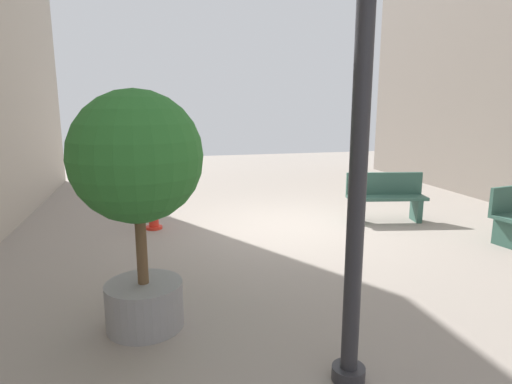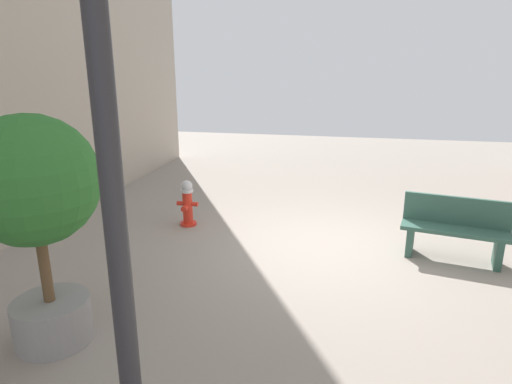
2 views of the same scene
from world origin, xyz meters
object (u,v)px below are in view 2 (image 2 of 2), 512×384
Objects in this scene: planter_tree at (35,199)px; street_lamp at (110,164)px; fire_hydrant at (187,203)px; bench_near at (455,228)px.

street_lamp is (-1.66, 1.33, 0.72)m from planter_tree.
fire_hydrant is at bearing -72.95° from street_lamp.
bench_near reaches higher than fire_hydrant.
fire_hydrant is 4.50m from bench_near.
bench_near is at bearing -123.38° from street_lamp.
street_lamp is (-1.53, 4.98, 1.89)m from fire_hydrant.
fire_hydrant is at bearing -92.11° from planter_tree.
bench_near is at bearing -145.72° from planter_tree.
bench_near is 5.66m from street_lamp.
street_lamp is at bearing 56.62° from bench_near.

